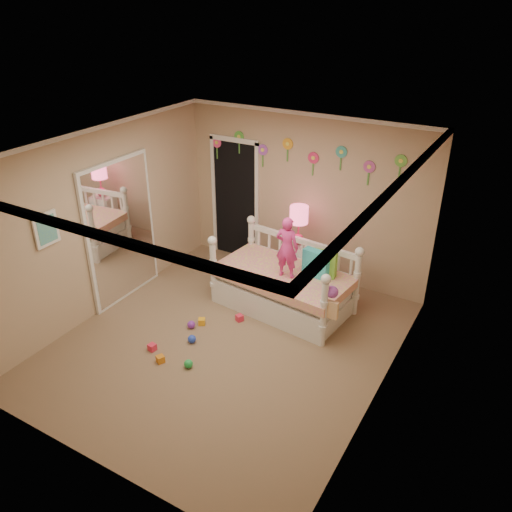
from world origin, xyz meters
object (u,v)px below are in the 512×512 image
Objects in this scene: daybed at (283,275)px; nightstand at (297,264)px; table_lamp at (299,219)px; child at (287,247)px.

daybed is 2.83× the size of nightstand.
table_lamp is at bearing 0.00° from nightstand.
nightstand is at bearing 0.00° from table_lamp.
table_lamp is at bearing 106.71° from daybed.
child is 1.08m from nightstand.
nightstand is 1.12× the size of table_lamp.
table_lamp is (0.00, 0.00, 0.75)m from nightstand.
table_lamp is (-0.13, 0.72, 0.56)m from daybed.
daybed is 3.16× the size of table_lamp.
table_lamp is at bearing -79.97° from child.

